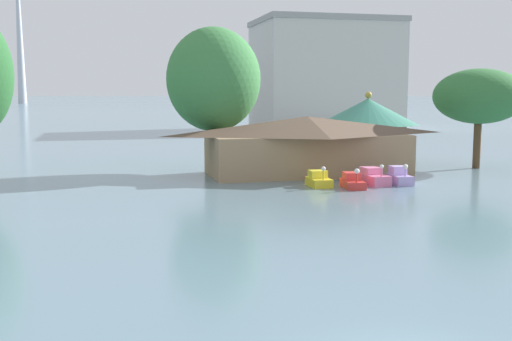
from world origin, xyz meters
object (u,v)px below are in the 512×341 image
(pedal_boat_yellow, at_px, (319,180))
(green_roof_pavilion, at_px, (368,126))
(shoreline_tree_right, at_px, (479,96))
(pedal_boat_pink, at_px, (373,178))
(boathouse, at_px, (307,144))
(pedal_boat_red, at_px, (352,182))
(distant_broadcast_tower, at_px, (18,3))
(background_building_block, at_px, (324,74))
(pedal_boat_lavender, at_px, (399,177))
(shoreline_tree_mid, at_px, (214,79))

(pedal_boat_yellow, bearing_deg, green_roof_pavilion, 145.03)
(shoreline_tree_right, bearing_deg, pedal_boat_pink, -152.44)
(boathouse, bearing_deg, pedal_boat_red, -83.87)
(pedal_boat_yellow, xyz_separation_m, shoreline_tree_right, (18.14, 7.12, 6.21))
(distant_broadcast_tower, bearing_deg, background_building_block, -72.89)
(pedal_boat_lavender, xyz_separation_m, boathouse, (-5.12, 7.14, 2.08))
(pedal_boat_yellow, height_order, pedal_boat_red, pedal_boat_yellow)
(green_roof_pavilion, height_order, shoreline_tree_right, shoreline_tree_right)
(shoreline_tree_right, relative_size, distant_broadcast_tower, 0.06)
(shoreline_tree_mid, height_order, shoreline_tree_right, shoreline_tree_mid)
(boathouse, height_order, distant_broadcast_tower, distant_broadcast_tower)
(boathouse, distance_m, shoreline_tree_right, 17.29)
(boathouse, relative_size, shoreline_tree_right, 1.96)
(pedal_boat_lavender, bearing_deg, pedal_boat_red, -75.46)
(pedal_boat_red, bearing_deg, boathouse, -166.38)
(pedal_boat_yellow, bearing_deg, pedal_boat_red, 60.19)
(boathouse, distance_m, background_building_block, 67.78)
(pedal_boat_yellow, xyz_separation_m, boathouse, (1.34, 6.78, 2.15))
(pedal_boat_lavender, distance_m, distant_broadcast_tower, 367.20)
(pedal_boat_lavender, bearing_deg, pedal_boat_yellow, -90.88)
(pedal_boat_lavender, xyz_separation_m, shoreline_tree_right, (11.68, 7.48, 6.13))
(pedal_boat_yellow, relative_size, pedal_boat_lavender, 0.91)
(green_roof_pavilion, xyz_separation_m, shoreline_tree_right, (7.64, -7.69, 3.03))
(shoreline_tree_right, height_order, distant_broadcast_tower, distant_broadcast_tower)
(pedal_boat_yellow, distance_m, distant_broadcast_tower, 365.71)
(shoreline_tree_mid, bearing_deg, background_building_block, 61.60)
(pedal_boat_pink, height_order, distant_broadcast_tower, distant_broadcast_tower)
(pedal_boat_red, relative_size, pedal_boat_lavender, 1.09)
(pedal_boat_red, height_order, pedal_boat_pink, pedal_boat_pink)
(shoreline_tree_mid, distance_m, distant_broadcast_tower, 353.33)
(green_roof_pavilion, height_order, shoreline_tree_mid, shoreline_tree_mid)
(boathouse, xyz_separation_m, background_building_block, (24.42, 62.76, 7.74))
(pedal_boat_yellow, distance_m, background_building_block, 74.81)
(pedal_boat_pink, distance_m, pedal_boat_lavender, 2.11)
(green_roof_pavilion, bearing_deg, pedal_boat_pink, -112.39)
(boathouse, bearing_deg, pedal_boat_pink, -66.06)
(pedal_boat_yellow, xyz_separation_m, shoreline_tree_mid, (-6.19, 10.46, 7.72))
(pedal_boat_pink, bearing_deg, pedal_boat_yellow, -98.22)
(pedal_boat_pink, height_order, boathouse, boathouse)
(shoreline_tree_right, bearing_deg, green_roof_pavilion, 134.80)
(pedal_boat_pink, distance_m, green_roof_pavilion, 16.39)
(green_roof_pavilion, xyz_separation_m, background_building_block, (15.25, 54.73, 6.72))
(green_roof_pavilion, distance_m, shoreline_tree_mid, 17.84)
(boathouse, bearing_deg, background_building_block, 68.73)
(green_roof_pavilion, relative_size, distant_broadcast_tower, 0.07)
(pedal_boat_red, height_order, boathouse, boathouse)
(pedal_boat_yellow, xyz_separation_m, green_roof_pavilion, (10.51, 14.81, 3.17))
(pedal_boat_lavender, bearing_deg, boathouse, -142.03)
(pedal_boat_red, relative_size, pedal_boat_pink, 0.93)
(pedal_boat_red, xyz_separation_m, shoreline_tree_mid, (-8.39, 11.74, 7.74))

